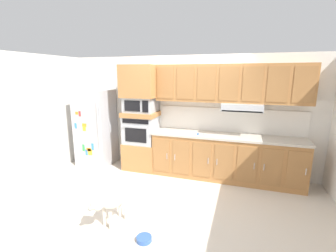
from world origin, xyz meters
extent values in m
plane|color=beige|center=(0.00, 0.00, 0.00)|extent=(9.60, 9.60, 0.00)
cube|color=silver|center=(0.00, 1.11, 1.25)|extent=(6.20, 0.12, 2.50)
cube|color=silver|center=(-2.80, 0.00, 1.25)|extent=(0.12, 7.10, 2.50)
cube|color=#ADADB2|center=(-2.10, 0.68, 0.88)|extent=(0.76, 0.70, 1.76)
cylinder|color=silver|center=(-1.77, 0.31, 0.98)|extent=(0.02, 0.02, 1.10)
cube|color=#337FDB|center=(-1.96, 0.33, 0.53)|extent=(0.06, 0.01, 0.15)
cube|color=orange|center=(-2.31, 0.33, 1.27)|extent=(0.07, 0.01, 0.06)
cube|color=gold|center=(-2.04, 0.33, 0.40)|extent=(0.11, 0.01, 0.15)
cube|color=orange|center=(-2.07, 0.33, 0.45)|extent=(0.11, 0.01, 0.08)
cube|color=red|center=(-2.23, 0.33, 1.26)|extent=(0.05, 0.01, 0.12)
cube|color=gold|center=(-2.15, 0.33, 0.92)|extent=(0.08, 0.01, 0.10)
cube|color=orange|center=(-2.14, 0.33, 1.01)|extent=(0.11, 0.01, 0.07)
cube|color=green|center=(-2.21, 0.33, 0.48)|extent=(0.06, 0.01, 0.16)
cube|color=#337FDB|center=(-2.37, 0.33, 0.98)|extent=(0.06, 0.01, 0.12)
cube|color=white|center=(-2.27, 0.33, 0.98)|extent=(0.12, 0.01, 0.15)
cube|color=#337FDB|center=(-2.14, 0.33, 0.37)|extent=(0.05, 0.01, 0.13)
cube|color=#A8703D|center=(-0.96, 0.75, 0.30)|extent=(0.74, 0.62, 0.60)
cube|color=#A8AAAF|center=(-0.96, 0.75, 0.90)|extent=(0.70, 0.58, 0.60)
cube|color=black|center=(-0.96, 0.45, 0.84)|extent=(0.49, 0.01, 0.30)
cube|color=black|center=(-0.96, 0.45, 1.14)|extent=(0.59, 0.01, 0.09)
cylinder|color=#A8AAAF|center=(-0.96, 0.43, 1.03)|extent=(0.56, 0.02, 0.02)
cube|color=#A8703D|center=(-0.96, 0.75, 1.25)|extent=(0.74, 0.62, 0.10)
cube|color=#A8AAAF|center=(-0.96, 0.75, 1.46)|extent=(0.64, 0.53, 0.32)
cube|color=black|center=(-1.03, 0.48, 1.46)|extent=(0.35, 0.01, 0.22)
cube|color=black|center=(-0.73, 0.48, 1.46)|extent=(0.13, 0.01, 0.24)
cube|color=#A8703D|center=(-0.96, 0.75, 1.96)|extent=(0.74, 0.62, 0.68)
cube|color=#A8703D|center=(0.89, 0.75, 0.44)|extent=(2.96, 0.60, 0.88)
cube|color=#9A6738|center=(-0.38, 0.44, 0.46)|extent=(0.35, 0.01, 0.70)
cylinder|color=#BCBCC1|center=(-0.25, 0.43, 0.46)|extent=(0.01, 0.01, 0.12)
cube|color=#9A6738|center=(0.04, 0.44, 0.46)|extent=(0.35, 0.01, 0.70)
cylinder|color=#BCBCC1|center=(-0.08, 0.43, 0.46)|extent=(0.01, 0.01, 0.12)
cube|color=#9A6738|center=(0.47, 0.44, 0.46)|extent=(0.35, 0.01, 0.70)
cylinder|color=#BCBCC1|center=(0.59, 0.43, 0.46)|extent=(0.01, 0.01, 0.12)
cube|color=#9A6738|center=(0.89, 0.44, 0.46)|extent=(0.35, 0.01, 0.70)
cylinder|color=#BCBCC1|center=(0.76, 0.43, 0.46)|extent=(0.01, 0.01, 0.12)
cube|color=#9A6738|center=(1.31, 0.44, 0.46)|extent=(0.35, 0.01, 0.70)
cylinder|color=#BCBCC1|center=(1.44, 0.43, 0.46)|extent=(0.01, 0.01, 0.12)
cube|color=#9A6738|center=(1.73, 0.44, 0.46)|extent=(0.35, 0.01, 0.70)
cylinder|color=#BCBCC1|center=(1.61, 0.43, 0.46)|extent=(0.01, 0.01, 0.12)
cube|color=#9A6738|center=(2.16, 0.44, 0.46)|extent=(0.35, 0.01, 0.70)
cylinder|color=#BCBCC1|center=(2.28, 0.43, 0.46)|extent=(0.01, 0.01, 0.12)
cube|color=#BCB2A3|center=(0.89, 0.75, 0.90)|extent=(3.00, 0.64, 0.04)
cube|color=white|center=(0.89, 1.04, 1.17)|extent=(3.00, 0.02, 0.50)
cube|color=#A8703D|center=(0.89, 0.88, 1.93)|extent=(2.96, 0.34, 0.74)
cube|color=#A8AAAF|center=(1.15, 0.81, 1.49)|extent=(0.76, 0.48, 0.14)
cube|color=black|center=(1.15, 0.59, 1.43)|extent=(0.72, 0.04, 0.02)
cube|color=#9A6738|center=(-0.38, 0.70, 1.93)|extent=(0.35, 0.01, 0.63)
cube|color=#9A6738|center=(0.04, 0.70, 1.93)|extent=(0.35, 0.01, 0.63)
cube|color=#9A6738|center=(0.47, 0.70, 1.93)|extent=(0.35, 0.01, 0.63)
cube|color=#9A6738|center=(0.89, 0.70, 1.93)|extent=(0.35, 0.01, 0.63)
cube|color=#9A6738|center=(1.31, 0.70, 1.93)|extent=(0.35, 0.01, 0.63)
cube|color=#9A6738|center=(1.73, 0.70, 1.93)|extent=(0.35, 0.01, 0.63)
cube|color=#9A6738|center=(2.16, 0.70, 1.93)|extent=(0.35, 0.01, 0.63)
cylinder|color=blue|center=(0.34, 0.61, 0.93)|extent=(0.04, 0.10, 0.03)
cylinder|color=silver|center=(0.45, 0.63, 0.93)|extent=(0.03, 0.12, 0.01)
ellipsoid|color=beige|center=(-0.48, -1.26, 0.37)|extent=(0.36, 0.46, 0.24)
sphere|color=beige|center=(-0.57, -1.54, 0.44)|extent=(0.19, 0.19, 0.19)
ellipsoid|color=gray|center=(-0.60, -1.63, 0.42)|extent=(0.10, 0.13, 0.07)
cone|color=beige|center=(-0.50, -1.55, 0.52)|extent=(0.05, 0.05, 0.06)
cone|color=beige|center=(-0.63, -1.50, 0.52)|extent=(0.05, 0.05, 0.06)
cylinder|color=beige|center=(-0.39, -1.01, 0.40)|extent=(0.08, 0.14, 0.11)
cylinder|color=beige|center=(-0.46, -1.42, 0.13)|extent=(0.05, 0.05, 0.25)
cylinder|color=beige|center=(-0.58, -1.38, 0.13)|extent=(0.05, 0.05, 0.25)
cylinder|color=beige|center=(-0.37, -1.15, 0.13)|extent=(0.05, 0.05, 0.25)
cylinder|color=beige|center=(-0.49, -1.11, 0.13)|extent=(0.05, 0.05, 0.25)
cylinder|color=#3359A5|center=(0.07, -1.50, 0.03)|extent=(0.20, 0.20, 0.06)
cylinder|color=brown|center=(0.07, -1.50, 0.04)|extent=(0.15, 0.15, 0.03)
camera|label=1|loc=(1.19, -3.93, 2.11)|focal=25.19mm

